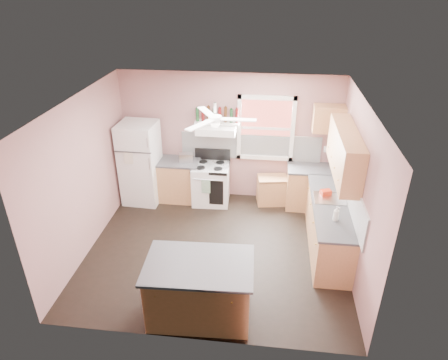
# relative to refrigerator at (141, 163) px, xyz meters

# --- Properties ---
(floor) EXTENTS (4.50, 4.50, 0.00)m
(floor) POSITION_rel_refrigerator_xyz_m (1.81, -1.55, -0.87)
(floor) COLOR black
(floor) RESTS_ON ground
(ceiling) EXTENTS (4.50, 4.50, 0.00)m
(ceiling) POSITION_rel_refrigerator_xyz_m (1.81, -1.55, 1.83)
(ceiling) COLOR white
(ceiling) RESTS_ON ground
(wall_back) EXTENTS (4.50, 0.05, 2.70)m
(wall_back) POSITION_rel_refrigerator_xyz_m (1.81, 0.47, 0.48)
(wall_back) COLOR #926663
(wall_back) RESTS_ON ground
(wall_right) EXTENTS (0.05, 4.00, 2.70)m
(wall_right) POSITION_rel_refrigerator_xyz_m (4.08, -1.55, 0.48)
(wall_right) COLOR #926663
(wall_right) RESTS_ON ground
(wall_left) EXTENTS (0.05, 4.00, 2.70)m
(wall_left) POSITION_rel_refrigerator_xyz_m (-0.47, -1.55, 0.48)
(wall_left) COLOR #926663
(wall_left) RESTS_ON ground
(backsplash_back) EXTENTS (2.90, 0.03, 0.55)m
(backsplash_back) POSITION_rel_refrigerator_xyz_m (2.26, 0.43, 0.30)
(backsplash_back) COLOR white
(backsplash_back) RESTS_ON wall_back
(backsplash_right) EXTENTS (0.03, 2.60, 0.55)m
(backsplash_right) POSITION_rel_refrigerator_xyz_m (4.04, -1.25, 0.30)
(backsplash_right) COLOR white
(backsplash_right) RESTS_ON wall_right
(window_view) EXTENTS (1.00, 0.02, 1.20)m
(window_view) POSITION_rel_refrigerator_xyz_m (2.56, 0.43, 0.73)
(window_view) COLOR brown
(window_view) RESTS_ON wall_back
(window_frame) EXTENTS (1.16, 0.07, 1.36)m
(window_frame) POSITION_rel_refrigerator_xyz_m (2.56, 0.40, 0.73)
(window_frame) COLOR white
(window_frame) RESTS_ON wall_back
(refrigerator) EXTENTS (0.77, 0.75, 1.74)m
(refrigerator) POSITION_rel_refrigerator_xyz_m (0.00, 0.00, 0.00)
(refrigerator) COLOR white
(refrigerator) RESTS_ON floor
(base_cabinet_left) EXTENTS (0.90, 0.60, 0.86)m
(base_cabinet_left) POSITION_rel_refrigerator_xyz_m (0.75, 0.15, -0.44)
(base_cabinet_left) COLOR #A97646
(base_cabinet_left) RESTS_ON floor
(counter_left) EXTENTS (0.92, 0.62, 0.04)m
(counter_left) POSITION_rel_refrigerator_xyz_m (0.75, 0.15, 0.01)
(counter_left) COLOR #3D3D3F
(counter_left) RESTS_ON base_cabinet_left
(toaster) EXTENTS (0.31, 0.21, 0.18)m
(toaster) POSITION_rel_refrigerator_xyz_m (0.94, 0.14, 0.12)
(toaster) COLOR silver
(toaster) RESTS_ON counter_left
(stove) EXTENTS (0.78, 0.67, 0.86)m
(stove) POSITION_rel_refrigerator_xyz_m (1.46, 0.09, -0.44)
(stove) COLOR white
(stove) RESTS_ON floor
(range_hood) EXTENTS (0.78, 0.50, 0.14)m
(range_hood) POSITION_rel_refrigerator_xyz_m (1.58, 0.20, 0.75)
(range_hood) COLOR white
(range_hood) RESTS_ON wall_back
(bottle_shelf) EXTENTS (0.90, 0.26, 0.03)m
(bottle_shelf) POSITION_rel_refrigerator_xyz_m (1.58, 0.32, 0.85)
(bottle_shelf) COLOR white
(bottle_shelf) RESTS_ON range_hood
(cart) EXTENTS (0.67, 0.50, 0.61)m
(cart) POSITION_rel_refrigerator_xyz_m (2.76, 0.20, -0.57)
(cart) COLOR #A97646
(cart) RESTS_ON floor
(base_cabinet_corner) EXTENTS (1.00, 0.60, 0.86)m
(base_cabinet_corner) POSITION_rel_refrigerator_xyz_m (3.56, 0.15, -0.44)
(base_cabinet_corner) COLOR #A97646
(base_cabinet_corner) RESTS_ON floor
(base_cabinet_right) EXTENTS (0.60, 2.20, 0.86)m
(base_cabinet_right) POSITION_rel_refrigerator_xyz_m (3.76, -1.25, -0.44)
(base_cabinet_right) COLOR #A97646
(base_cabinet_right) RESTS_ON floor
(counter_corner) EXTENTS (1.02, 0.62, 0.04)m
(counter_corner) POSITION_rel_refrigerator_xyz_m (3.56, 0.15, 0.01)
(counter_corner) COLOR #3D3D3F
(counter_corner) RESTS_ON base_cabinet_corner
(counter_right) EXTENTS (0.62, 2.22, 0.04)m
(counter_right) POSITION_rel_refrigerator_xyz_m (3.75, -1.25, 0.01)
(counter_right) COLOR #3D3D3F
(counter_right) RESTS_ON base_cabinet_right
(sink) EXTENTS (0.55, 0.45, 0.03)m
(sink) POSITION_rel_refrigerator_xyz_m (3.75, -1.05, 0.02)
(sink) COLOR silver
(sink) RESTS_ON counter_right
(faucet) EXTENTS (0.03, 0.03, 0.14)m
(faucet) POSITION_rel_refrigerator_xyz_m (3.91, -1.05, 0.10)
(faucet) COLOR silver
(faucet) RESTS_ON sink
(upper_cabinet_right) EXTENTS (0.33, 1.80, 0.76)m
(upper_cabinet_right) POSITION_rel_refrigerator_xyz_m (3.89, -1.05, 0.91)
(upper_cabinet_right) COLOR #A97646
(upper_cabinet_right) RESTS_ON wall_right
(upper_cabinet_corner) EXTENTS (0.60, 0.33, 0.52)m
(upper_cabinet_corner) POSITION_rel_refrigerator_xyz_m (3.76, 0.28, 1.03)
(upper_cabinet_corner) COLOR #A97646
(upper_cabinet_corner) RESTS_ON wall_back
(paper_towel) EXTENTS (0.26, 0.12, 0.12)m
(paper_towel) POSITION_rel_refrigerator_xyz_m (3.88, 0.31, 0.38)
(paper_towel) COLOR white
(paper_towel) RESTS_ON wall_back
(island) EXTENTS (1.45, 0.95, 0.86)m
(island) POSITION_rel_refrigerator_xyz_m (1.78, -3.07, -0.44)
(island) COLOR #A97646
(island) RESTS_ON floor
(island_top) EXTENTS (1.53, 1.04, 0.04)m
(island_top) POSITION_rel_refrigerator_xyz_m (1.78, -3.07, 0.01)
(island_top) COLOR #3D3D3F
(island_top) RESTS_ON island
(ceiling_fan_hub) EXTENTS (0.20, 0.20, 0.08)m
(ceiling_fan_hub) POSITION_rel_refrigerator_xyz_m (1.81, -1.55, 1.58)
(ceiling_fan_hub) COLOR white
(ceiling_fan_hub) RESTS_ON ceiling
(soap_bottle) EXTENTS (0.13, 0.13, 0.25)m
(soap_bottle) POSITION_rel_refrigerator_xyz_m (3.76, -1.75, 0.15)
(soap_bottle) COLOR silver
(soap_bottle) RESTS_ON counter_right
(red_caddy) EXTENTS (0.21, 0.18, 0.10)m
(red_caddy) POSITION_rel_refrigerator_xyz_m (3.68, -0.95, 0.08)
(red_caddy) COLOR red
(red_caddy) RESTS_ON counter_right
(wine_bottles) EXTENTS (0.86, 0.06, 0.31)m
(wine_bottles) POSITION_rel_refrigerator_xyz_m (1.58, 0.32, 1.01)
(wine_bottles) COLOR #143819
(wine_bottles) RESTS_ON bottle_shelf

